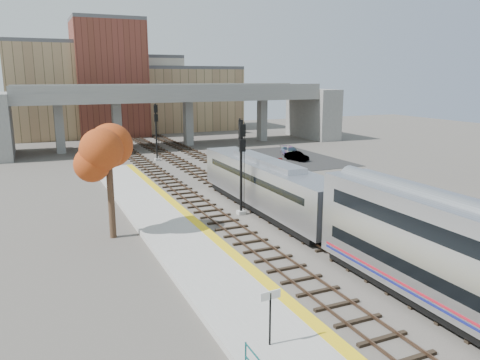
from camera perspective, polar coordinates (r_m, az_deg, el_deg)
name	(u,v)px	position (r m, az deg, el deg)	size (l,w,h in m)	color
ground	(298,239)	(31.77, 7.06, -7.16)	(160.00, 160.00, 0.00)	#47423D
platform	(195,253)	(28.83, -5.53, -8.84)	(4.50, 60.00, 0.35)	#9E9E99
yellow_strip	(224,246)	(29.38, -1.99, -8.00)	(0.70, 60.00, 0.01)	yellow
tracks	(236,195)	(42.80, -0.52, -1.78)	(10.70, 95.00, 0.25)	black
overpass	(175,108)	(73.61, -7.93, 8.63)	(54.00, 12.00, 9.50)	slate
buildings_far	(124,91)	(93.66, -13.95, 10.46)	(43.00, 21.00, 20.60)	tan
parking_lot	(279,159)	(62.10, 4.81, 2.62)	(14.00, 18.00, 0.04)	black
locomotive	(266,184)	(37.13, 3.22, -0.53)	(3.02, 19.05, 4.10)	#A8AAB2
signal_mast_near	(241,169)	(36.07, 0.18, 1.34)	(0.60, 0.64, 7.28)	#9E9E99
signal_mast_mid	(240,153)	(46.27, 0.00, 3.29)	(0.60, 0.64, 6.66)	#9E9E99
signal_mast_far	(156,132)	(60.84, -10.17, 5.73)	(0.60, 0.64, 7.28)	#9E9E99
station_sign	(270,307)	(18.69, 3.71, -15.14)	(0.90, 0.12, 2.27)	black
tree	(108,156)	(31.65, -15.75, 2.78)	(3.60, 3.60, 7.48)	#382619
car_a	(279,163)	(55.34, 4.73, 2.05)	(1.40, 3.49, 1.19)	#99999E
car_b	(297,156)	(60.73, 6.92, 2.91)	(1.21, 3.46, 1.14)	#99999E
car_c	(290,151)	(64.30, 6.17, 3.50)	(1.72, 4.22, 1.22)	#99999E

